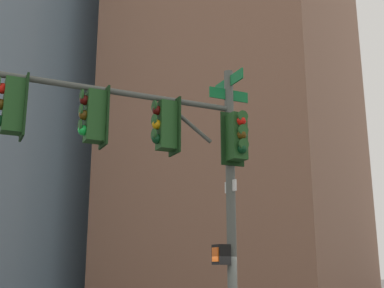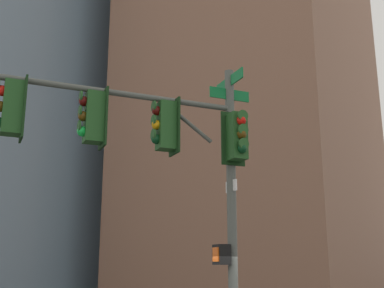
{
  "view_description": "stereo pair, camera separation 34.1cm",
  "coord_description": "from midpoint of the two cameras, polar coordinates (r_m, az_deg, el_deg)",
  "views": [
    {
      "loc": [
        -9.91,
        -3.56,
        2.28
      ],
      "look_at": [
        -1.09,
        0.98,
        4.77
      ],
      "focal_mm": 46.31,
      "sensor_mm": 36.0,
      "label": 1
    },
    {
      "loc": [
        -9.75,
        -3.86,
        2.28
      ],
      "look_at": [
        -1.09,
        0.98,
        4.77
      ],
      "focal_mm": 46.31,
      "sensor_mm": 36.0,
      "label": 2
    }
  ],
  "objects": [
    {
      "name": "building_glass_tower",
      "position": [
        56.12,
        -19.99,
        14.23
      ],
      "size": [
        26.49,
        28.27,
        56.19
      ],
      "primitive_type": "cube",
      "color": "#7A99B2",
      "rests_on": "ground_plane"
    },
    {
      "name": "signal_pole_assembly",
      "position": [
        9.88,
        -2.72,
        -0.46
      ],
      "size": [
        4.66,
        3.82,
        6.53
      ],
      "rotation": [
        0.0,
        0.0,
        2.49
      ],
      "color": "#4C514C",
      "rests_on": "ground_plane"
    },
    {
      "name": "building_brick_midblock",
      "position": [
        58.76,
        -6.22,
        1.54
      ],
      "size": [
        21.6,
        15.32,
        36.03
      ],
      "primitive_type": "cube",
      "color": "#845B47",
      "rests_on": "ground_plane"
    }
  ]
}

